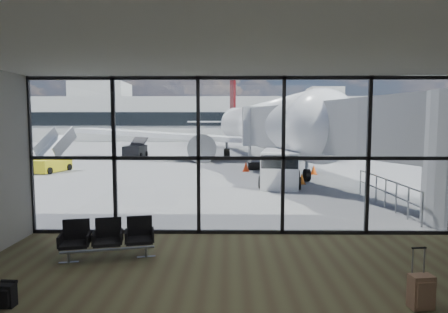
{
  "coord_description": "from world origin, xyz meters",
  "views": [
    {
      "loc": [
        -0.34,
        -10.56,
        3.17
      ],
      "look_at": [
        -0.51,
        3.0,
        1.98
      ],
      "focal_mm": 30.0,
      "sensor_mm": 36.0,
      "label": 1
    }
  ],
  "objects_px": {
    "backpack": "(6,295)",
    "mobile_stairs": "(49,163)",
    "suitcase": "(421,292)",
    "belt_loader": "(136,151)",
    "seating_row": "(108,237)",
    "airliner": "(256,126)",
    "service_van": "(281,167)"
  },
  "relations": [
    {
      "from": "backpack",
      "to": "mobile_stairs",
      "type": "distance_m",
      "value": 19.93
    },
    {
      "from": "suitcase",
      "to": "belt_loader",
      "type": "xyz_separation_m",
      "value": [
        -11.97,
        28.49,
        0.34
      ]
    },
    {
      "from": "suitcase",
      "to": "mobile_stairs",
      "type": "distance_m",
      "value": 23.7
    },
    {
      "from": "seating_row",
      "to": "suitcase",
      "type": "bearing_deg",
      "value": -33.99
    },
    {
      "from": "backpack",
      "to": "suitcase",
      "type": "relative_size",
      "value": 0.43
    },
    {
      "from": "seating_row",
      "to": "airliner",
      "type": "height_order",
      "value": "airliner"
    },
    {
      "from": "seating_row",
      "to": "airliner",
      "type": "relative_size",
      "value": 0.06
    },
    {
      "from": "backpack",
      "to": "service_van",
      "type": "bearing_deg",
      "value": 67.03
    },
    {
      "from": "airliner",
      "to": "service_van",
      "type": "xyz_separation_m",
      "value": [
        0.15,
        -15.6,
        -2.04
      ]
    },
    {
      "from": "airliner",
      "to": "belt_loader",
      "type": "xyz_separation_m",
      "value": [
        -11.21,
        -0.13,
        -2.3
      ]
    },
    {
      "from": "airliner",
      "to": "belt_loader",
      "type": "height_order",
      "value": "airliner"
    },
    {
      "from": "belt_loader",
      "to": "airliner",
      "type": "bearing_deg",
      "value": 1.79
    },
    {
      "from": "service_van",
      "to": "mobile_stairs",
      "type": "relative_size",
      "value": 1.22
    },
    {
      "from": "backpack",
      "to": "suitcase",
      "type": "distance_m",
      "value": 7.15
    },
    {
      "from": "suitcase",
      "to": "service_van",
      "type": "relative_size",
      "value": 0.24
    },
    {
      "from": "suitcase",
      "to": "service_van",
      "type": "distance_m",
      "value": 13.04
    },
    {
      "from": "service_van",
      "to": "mobile_stairs",
      "type": "xyz_separation_m",
      "value": [
        -14.54,
        5.22,
        -0.36
      ]
    },
    {
      "from": "backpack",
      "to": "suitcase",
      "type": "bearing_deg",
      "value": 3.81
    },
    {
      "from": "service_van",
      "to": "belt_loader",
      "type": "distance_m",
      "value": 19.2
    },
    {
      "from": "backpack",
      "to": "seating_row",
      "type": "bearing_deg",
      "value": 70.66
    },
    {
      "from": "backpack",
      "to": "airliner",
      "type": "xyz_separation_m",
      "value": [
        6.38,
        28.64,
        2.74
      ]
    },
    {
      "from": "seating_row",
      "to": "backpack",
      "type": "distance_m",
      "value": 2.61
    },
    {
      "from": "backpack",
      "to": "service_van",
      "type": "xyz_separation_m",
      "value": [
        6.54,
        13.03,
        0.7
      ]
    },
    {
      "from": "seating_row",
      "to": "service_van",
      "type": "height_order",
      "value": "service_van"
    },
    {
      "from": "seating_row",
      "to": "service_van",
      "type": "distance_m",
      "value": 11.99
    },
    {
      "from": "airliner",
      "to": "mobile_stairs",
      "type": "distance_m",
      "value": 17.9
    },
    {
      "from": "seating_row",
      "to": "suitcase",
      "type": "height_order",
      "value": "suitcase"
    },
    {
      "from": "seating_row",
      "to": "backpack",
      "type": "bearing_deg",
      "value": -125.84
    },
    {
      "from": "seating_row",
      "to": "belt_loader",
      "type": "bearing_deg",
      "value": 89.77
    },
    {
      "from": "seating_row",
      "to": "backpack",
      "type": "xyz_separation_m",
      "value": [
        -1.01,
        -2.39,
        -0.3
      ]
    },
    {
      "from": "mobile_stairs",
      "to": "suitcase",
      "type": "bearing_deg",
      "value": -38.94
    },
    {
      "from": "backpack",
      "to": "belt_loader",
      "type": "distance_m",
      "value": 28.92
    }
  ]
}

